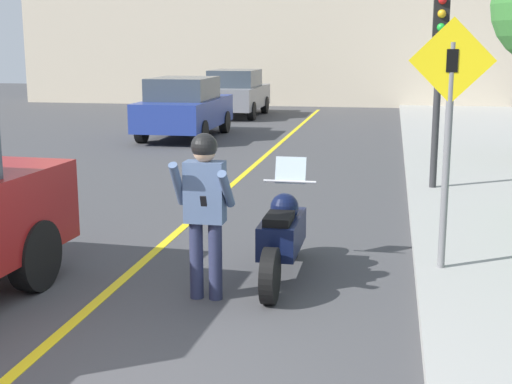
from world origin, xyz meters
TOP-DOWN VIEW (x-y plane):
  - road_center_line at (-0.60, 6.00)m, footprint 0.12×36.00m
  - building_backdrop at (0.00, 26.00)m, footprint 28.00×1.20m
  - motorcycle at (1.13, 2.91)m, footprint 0.62×2.18m
  - person_biker at (0.47, 2.10)m, footprint 0.59×0.47m
  - crossing_sign at (2.88, 3.23)m, footprint 0.91×0.08m
  - traffic_light at (3.03, 7.90)m, footprint 0.26×0.30m
  - parked_car_blue at (-3.40, 14.56)m, footprint 1.88×4.20m
  - parked_car_grey at (-3.29, 20.78)m, footprint 1.88×4.20m

SIDE VIEW (x-z plane):
  - road_center_line at x=-0.60m, z-range 0.00..0.01m
  - motorcycle at x=1.13m, z-range -0.15..1.13m
  - parked_car_blue at x=-3.40m, z-range 0.02..1.70m
  - parked_car_grey at x=-3.29m, z-range 0.02..1.70m
  - person_biker at x=0.47m, z-range 0.19..1.90m
  - crossing_sign at x=2.88m, z-range 0.40..3.13m
  - traffic_light at x=3.03m, z-range 0.79..4.11m
  - building_backdrop at x=0.00m, z-range 0.00..8.55m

